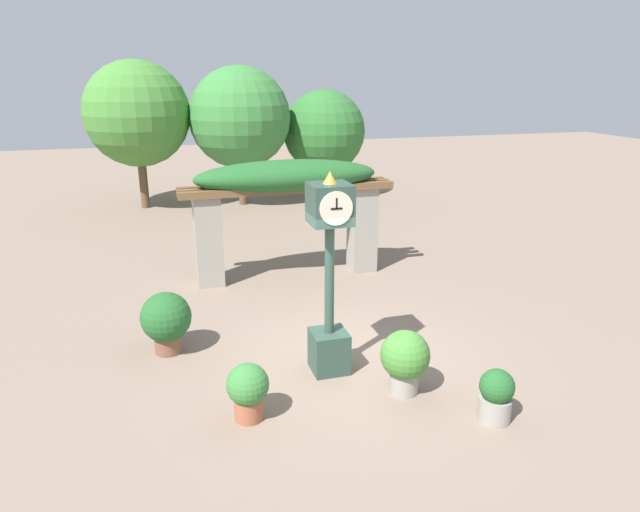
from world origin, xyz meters
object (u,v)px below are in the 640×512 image
at_px(pedestal_clock, 329,276).
at_px(potted_plant_near_right, 248,389).
at_px(potted_plant_far_left, 166,320).
at_px(potted_plant_far_right, 496,395).
at_px(potted_plant_near_left, 405,359).

relative_size(pedestal_clock, potted_plant_near_right, 3.89).
distance_m(potted_plant_far_left, potted_plant_far_right, 5.21).
height_order(pedestal_clock, potted_plant_near_right, pedestal_clock).
bearing_deg(potted_plant_near_left, pedestal_clock, 132.68).
bearing_deg(potted_plant_far_left, potted_plant_near_right, -67.07).
xyz_separation_m(potted_plant_near_right, potted_plant_far_left, (-0.96, 2.27, 0.14)).
bearing_deg(pedestal_clock, potted_plant_near_right, -145.77).
relative_size(pedestal_clock, potted_plant_near_left, 3.27).
distance_m(pedestal_clock, potted_plant_far_right, 2.82).
xyz_separation_m(potted_plant_near_left, potted_plant_near_right, (-2.26, -0.04, -0.09)).
distance_m(potted_plant_near_left, potted_plant_near_right, 2.27).
bearing_deg(potted_plant_far_left, pedestal_clock, -28.89).
xyz_separation_m(potted_plant_near_right, potted_plant_far_right, (3.13, -0.94, -0.07)).
height_order(pedestal_clock, potted_plant_near_left, pedestal_clock).
bearing_deg(potted_plant_near_right, potted_plant_far_right, -16.65).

